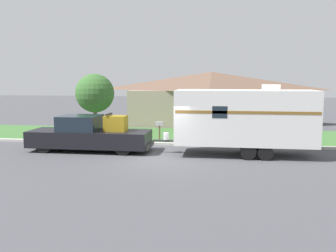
% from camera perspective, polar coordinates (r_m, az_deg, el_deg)
% --- Properties ---
extents(ground_plane, '(120.00, 120.00, 0.00)m').
position_cam_1_polar(ground_plane, '(17.80, -0.92, -5.09)').
color(ground_plane, '#47474C').
extents(curb_strip, '(80.00, 0.30, 0.14)m').
position_cam_1_polar(curb_strip, '(21.43, 0.66, -2.77)').
color(curb_strip, beige).
rests_on(curb_strip, ground_plane).
extents(lawn_strip, '(80.00, 7.00, 0.03)m').
position_cam_1_polar(lawn_strip, '(25.01, 1.74, -1.43)').
color(lawn_strip, '#3D6B33').
rests_on(lawn_strip, ground_plane).
extents(house_across_street, '(13.80, 7.28, 4.33)m').
position_cam_1_polar(house_across_street, '(31.62, 6.59, 4.42)').
color(house_across_street, gray).
rests_on(house_across_street, ground_plane).
extents(pickup_truck, '(6.45, 2.06, 2.01)m').
position_cam_1_polar(pickup_truck, '(20.12, -11.91, -1.34)').
color(pickup_truck, black).
rests_on(pickup_truck, ground_plane).
extents(travel_trailer, '(7.95, 2.43, 3.52)m').
position_cam_1_polar(travel_trailer, '(18.81, 11.61, 1.32)').
color(travel_trailer, black).
rests_on(travel_trailer, ground_plane).
extents(mailbox, '(0.48, 0.20, 1.27)m').
position_cam_1_polar(mailbox, '(22.09, -1.30, -0.09)').
color(mailbox, brown).
rests_on(mailbox, ground_plane).
extents(tree_in_yard, '(2.50, 2.50, 4.10)m').
position_cam_1_polar(tree_in_yard, '(24.64, -11.09, 4.90)').
color(tree_in_yard, brown).
rests_on(tree_in_yard, ground_plane).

